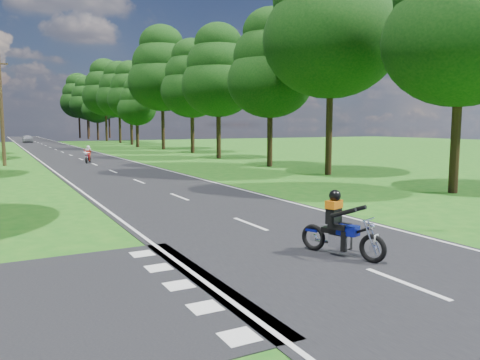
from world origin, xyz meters
TOP-DOWN VIEW (x-y plane):
  - ground at (0.00, 0.00)m, footprint 160.00×160.00m
  - main_road at (0.00, 50.00)m, footprint 7.00×140.00m
  - road_markings at (-0.14, 48.13)m, footprint 7.40×140.00m
  - treeline at (1.43, 60.06)m, footprint 40.00×115.35m
  - telegraph_pole at (-6.00, 28.00)m, footprint 1.20×0.26m
  - rider_near_blue at (0.15, -1.99)m, footprint 1.19×1.91m
  - rider_far_red at (-0.14, 27.80)m, footprint 1.07×1.70m
  - distant_car at (-1.45, 75.83)m, footprint 1.56×3.84m

SIDE VIEW (x-z plane):
  - ground at x=0.00m, z-range 0.00..0.00m
  - main_road at x=0.00m, z-range 0.00..0.02m
  - road_markings at x=-0.14m, z-range 0.02..0.03m
  - distant_car at x=-1.45m, z-range 0.02..1.32m
  - rider_far_red at x=-0.14m, z-range 0.02..1.37m
  - rider_near_blue at x=0.15m, z-range 0.02..1.53m
  - telegraph_pole at x=-6.00m, z-range 0.07..8.07m
  - treeline at x=1.43m, z-range 0.86..15.65m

